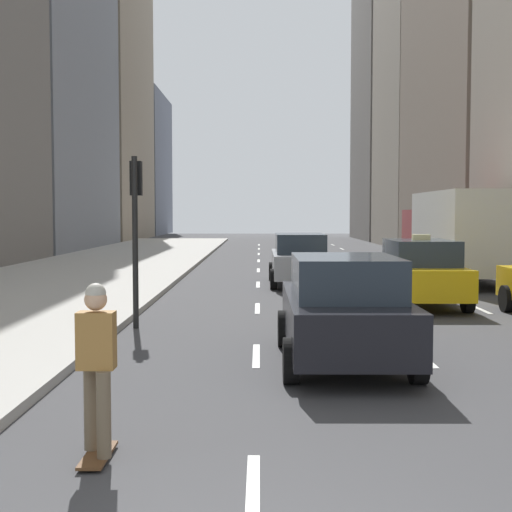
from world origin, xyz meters
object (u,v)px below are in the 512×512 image
taxi_lead (419,272)px  box_truck (457,233)px  sedan_black_near (344,309)px  traffic_light_pole (136,214)px  sedan_silver_behind (300,259)px  skateboarder (97,363)px

taxi_lead → box_truck: bearing=67.1°
sedan_black_near → box_truck: size_ratio=0.54×
sedan_black_near → traffic_light_pole: (-3.95, 3.65, 1.52)m
box_truck → traffic_light_pole: 13.95m
sedan_silver_behind → sedan_black_near: bearing=-90.0°
skateboarder → traffic_light_pole: bearing=97.2°
traffic_light_pole → sedan_black_near: bearing=-42.7°
skateboarder → traffic_light_pole: size_ratio=0.48×
taxi_lead → skateboarder: 12.96m
taxi_lead → traffic_light_pole: bearing=-152.6°
sedan_silver_behind → taxi_lead: bearing=-62.7°
sedan_silver_behind → traffic_light_pole: traffic_light_pole is taller
sedan_silver_behind → traffic_light_pole: 9.89m
sedan_silver_behind → box_truck: 5.79m
sedan_black_near → traffic_light_pole: 5.59m
box_truck → skateboarder: size_ratio=4.81×
taxi_lead → box_truck: size_ratio=0.52×
box_truck → skateboarder: (-8.53, -18.27, -0.75)m
sedan_black_near → skateboarder: (-2.93, -4.47, 0.08)m
sedan_black_near → box_truck: bearing=67.9°
taxi_lead → skateboarder: (-5.73, -11.62, 0.08)m
taxi_lead → skateboarder: taxi_lead is taller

